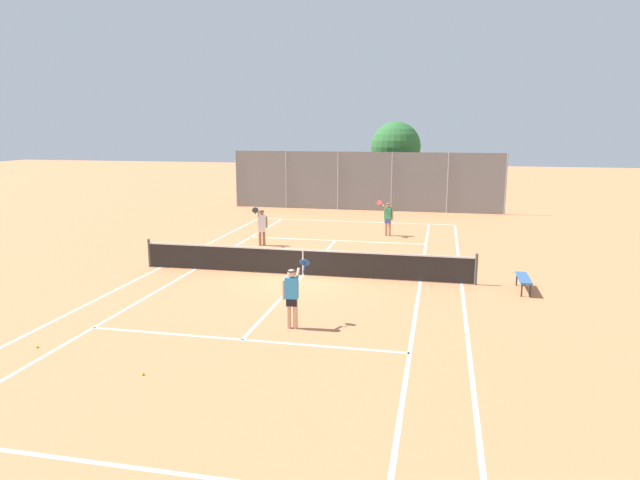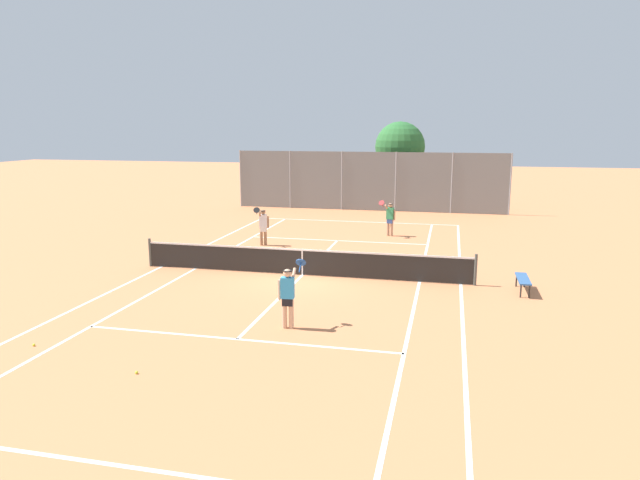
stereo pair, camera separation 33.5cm
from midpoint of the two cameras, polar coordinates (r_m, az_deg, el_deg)
ground_plane at (r=20.36m, az=-1.30°, el=-3.53°), size 120.00×120.00×0.00m
court_line_markings at (r=20.36m, az=-1.30°, el=-3.52°), size 11.10×23.90×0.01m
tennis_net at (r=20.24m, az=-1.31°, el=-2.14°), size 12.00×0.10×1.07m
player_near_side at (r=14.92m, az=-2.59°, el=-5.42°), size 0.62×0.76×1.77m
player_far_left at (r=25.36m, az=-5.34°, el=1.53°), size 0.50×0.86×1.77m
player_far_right at (r=27.65m, az=7.36°, el=2.30°), size 0.79×0.71×1.77m
loose_tennis_ball_0 at (r=22.07m, az=12.76°, el=-2.56°), size 0.07×0.07×0.07m
loose_tennis_ball_1 at (r=13.10m, az=-17.16°, el=-12.54°), size 0.07×0.07×0.07m
loose_tennis_ball_2 at (r=15.53m, az=-26.14°, el=-9.39°), size 0.07×0.07×0.07m
courtside_bench at (r=19.39m, az=20.11°, el=-3.75°), size 0.36×1.50×0.47m
back_fence at (r=35.93m, az=5.14°, el=5.88°), size 17.03×0.08×3.68m
tree_behind_left at (r=38.31m, az=8.36°, el=9.11°), size 3.27×3.27×5.52m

